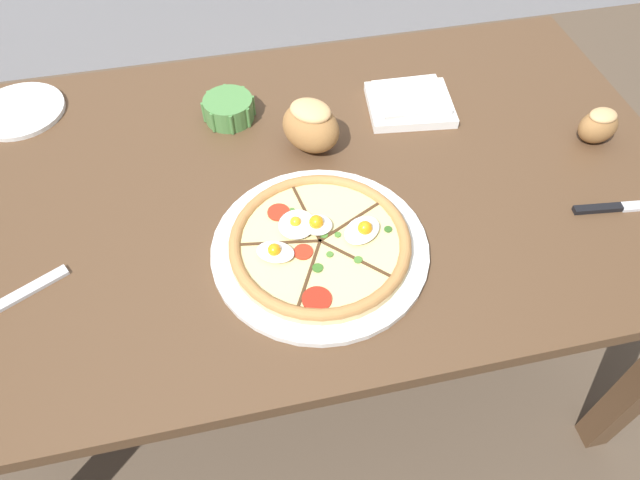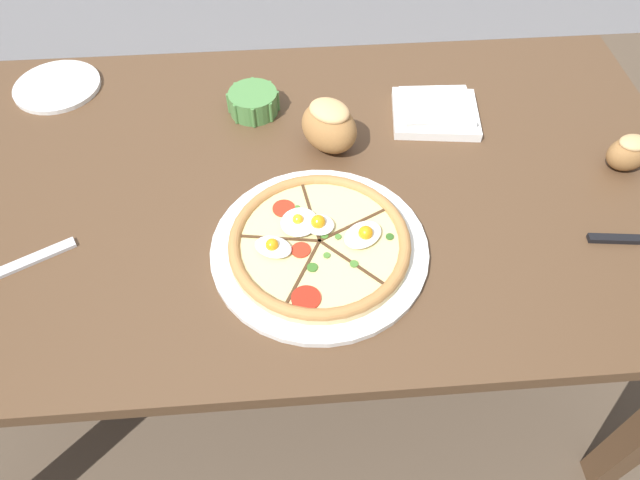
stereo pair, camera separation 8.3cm
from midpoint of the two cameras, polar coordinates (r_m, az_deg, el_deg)
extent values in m
plane|color=brown|center=(1.69, -0.60, -11.52)|extent=(12.00, 12.00, 0.00)
cube|color=#513823|center=(1.11, -0.90, 5.41)|extent=(1.57, 0.88, 0.03)
cube|color=#513823|center=(1.78, -26.09, 4.45)|extent=(0.06, 0.06, 0.69)
cube|color=#513823|center=(1.81, 22.41, 7.16)|extent=(0.06, 0.06, 0.69)
cylinder|color=white|center=(0.98, 2.41, -1.01)|extent=(0.37, 0.37, 0.01)
cylinder|color=#E5C684|center=(0.97, 2.44, -0.57)|extent=(0.31, 0.31, 0.01)
cylinder|color=#E0CC84|center=(0.96, 2.45, -0.30)|extent=(0.28, 0.28, 0.00)
torus|color=#B27A42|center=(0.96, 2.45, -0.28)|extent=(0.31, 0.31, 0.02)
cube|color=#472D19|center=(0.99, 5.82, 1.42)|extent=(0.13, 0.07, 0.00)
cube|color=#472D19|center=(1.00, 1.43, 2.79)|extent=(0.03, 0.14, 0.00)
cube|color=#472D19|center=(0.96, -1.65, 0.03)|extent=(0.14, 0.03, 0.00)
cube|color=#472D19|center=(0.92, 0.91, -3.34)|extent=(0.07, 0.13, 0.00)
cube|color=#472D19|center=(0.94, 5.74, -2.38)|extent=(0.10, 0.10, 0.00)
cylinder|color=red|center=(0.89, 1.30, -6.00)|extent=(0.05, 0.05, 0.00)
cylinder|color=red|center=(0.95, 0.62, -1.15)|extent=(0.03, 0.03, 0.00)
cylinder|color=red|center=(1.01, -1.27, 3.06)|extent=(0.04, 0.04, 0.00)
ellipsoid|color=white|center=(0.97, 6.79, 0.41)|extent=(0.09, 0.08, 0.01)
sphere|color=orange|center=(0.96, 7.09, 0.58)|extent=(0.03, 0.03, 0.03)
ellipsoid|color=white|center=(0.97, 2.41, 1.42)|extent=(0.06, 0.06, 0.01)
sphere|color=orange|center=(0.97, 2.30, 1.69)|extent=(0.03, 0.03, 0.03)
ellipsoid|color=white|center=(0.98, 0.37, 1.70)|extent=(0.09, 0.09, 0.01)
sphere|color=#F4AD1E|center=(0.97, 0.24, 1.94)|extent=(0.02, 0.02, 0.02)
ellipsoid|color=white|center=(0.94, -2.17, -0.83)|extent=(0.08, 0.07, 0.01)
sphere|color=orange|center=(0.94, -2.27, -0.62)|extent=(0.02, 0.02, 0.02)
cylinder|color=#477A2D|center=(1.01, 0.10, 3.14)|extent=(0.01, 0.01, 0.00)
cylinder|color=#477A2D|center=(0.97, 2.92, 0.32)|extent=(0.01, 0.01, 0.00)
cylinder|color=#477A2D|center=(0.98, 0.83, 1.02)|extent=(0.02, 0.02, 0.00)
cylinder|color=#477A2D|center=(0.97, 4.32, 0.21)|extent=(0.01, 0.01, 0.00)
cylinder|color=#477A2D|center=(0.94, 3.24, -1.67)|extent=(0.01, 0.01, 0.00)
cylinder|color=#2D5B1E|center=(0.98, 9.45, 0.21)|extent=(0.01, 0.01, 0.00)
cylinder|color=#477A2D|center=(0.93, 6.00, -2.52)|extent=(0.01, 0.01, 0.00)
cylinder|color=#2D5B1E|center=(0.98, 7.11, 0.68)|extent=(0.01, 0.01, 0.00)
cylinder|color=#386B23|center=(0.93, 1.83, -2.89)|extent=(0.02, 0.02, 0.00)
cylinder|color=#4C8442|center=(1.24, -4.70, 13.50)|extent=(0.10, 0.10, 0.05)
cylinder|color=beige|center=(1.23, -4.72, 13.73)|extent=(0.08, 0.08, 0.03)
cylinder|color=#4C8442|center=(1.24, -2.27, 13.65)|extent=(0.01, 0.01, 0.05)
cylinder|color=#4C8442|center=(1.26, -3.06, 14.61)|extent=(0.01, 0.01, 0.05)
cylinder|color=#4C8442|center=(1.28, -4.76, 14.91)|extent=(0.01, 0.01, 0.05)
cylinder|color=#4C8442|center=(1.27, -6.43, 14.39)|extent=(0.01, 0.01, 0.05)
cylinder|color=#4C8442|center=(1.24, -7.13, 13.34)|extent=(0.01, 0.01, 0.05)
cylinder|color=#4C8442|center=(1.21, -6.41, 12.34)|extent=(0.01, 0.01, 0.05)
cylinder|color=#4C8442|center=(1.20, -4.64, 12.01)|extent=(0.01, 0.01, 0.05)
cylinder|color=#4C8442|center=(1.21, -2.90, 12.56)|extent=(0.01, 0.01, 0.05)
cube|color=white|center=(1.26, 13.37, 12.11)|extent=(0.19, 0.17, 0.02)
cube|color=white|center=(1.25, 13.52, 12.74)|extent=(0.15, 0.13, 0.02)
ellipsoid|color=#A3703D|center=(1.13, 3.08, 11.05)|extent=(0.15, 0.15, 0.10)
ellipsoid|color=tan|center=(1.10, 3.18, 12.69)|extent=(0.11, 0.10, 0.03)
ellipsoid|color=olive|center=(1.26, 30.15, 7.37)|extent=(0.09, 0.07, 0.07)
ellipsoid|color=tan|center=(1.25, 30.66, 8.28)|extent=(0.06, 0.05, 0.02)
cube|color=black|center=(1.14, 29.26, 0.00)|extent=(0.09, 0.03, 0.01)
cube|color=silver|center=(1.06, -24.54, -1.75)|extent=(0.13, 0.08, 0.01)
cylinder|color=white|center=(1.42, -23.23, 13.86)|extent=(0.19, 0.19, 0.01)
camera|label=1|loc=(0.04, -87.53, 3.09)|focal=32.00mm
camera|label=2|loc=(0.04, 92.47, -3.09)|focal=32.00mm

